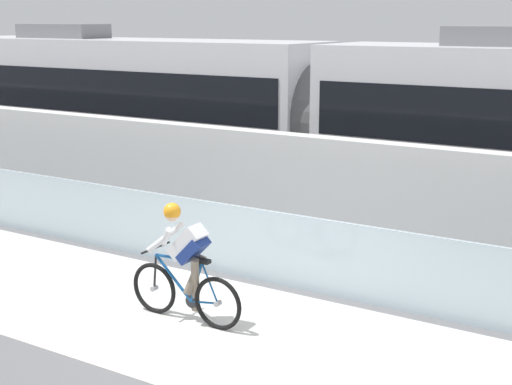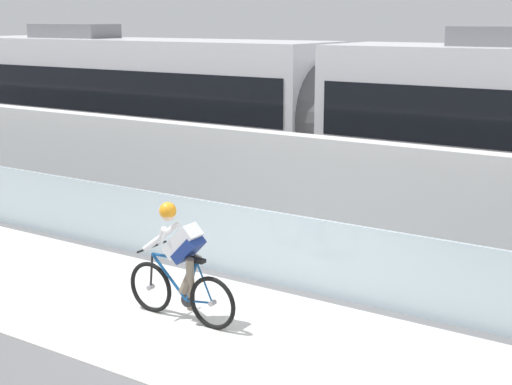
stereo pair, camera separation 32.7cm
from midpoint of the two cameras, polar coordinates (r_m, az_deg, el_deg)
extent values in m
plane|color=slate|center=(9.71, -2.87, -10.52)|extent=(200.00, 200.00, 0.00)
cube|color=silver|center=(9.70, -2.88, -10.49)|extent=(32.00, 3.20, 0.01)
cube|color=silver|center=(10.95, 2.79, -4.49)|extent=(32.00, 0.05, 1.14)
cube|color=silver|center=(12.37, 7.03, -0.38)|extent=(32.00, 0.36, 2.01)
cube|color=#595654|center=(14.82, 11.17, -2.21)|extent=(32.00, 0.08, 0.01)
cube|color=#595654|center=(16.12, 13.09, -1.03)|extent=(32.00, 0.08, 0.01)
cube|color=silver|center=(19.04, -9.21, 7.14)|extent=(11.00, 2.50, 3.10)
cube|color=black|center=(19.01, -9.25, 8.19)|extent=(10.56, 2.54, 1.04)
cube|color=orange|center=(19.24, -9.06, 3.08)|extent=(10.78, 2.53, 0.28)
cube|color=slate|center=(20.32, -13.64, 12.22)|extent=(2.40, 1.10, 0.36)
cube|color=#232326|center=(21.76, -15.97, 3.47)|extent=(1.40, 1.88, 0.20)
cylinder|color=black|center=(21.31, -17.41, 3.01)|extent=(0.60, 0.10, 0.60)
cylinder|color=black|center=(22.23, -14.57, 3.60)|extent=(0.60, 0.10, 0.60)
cube|color=#232326|center=(17.15, -0.25, 1.41)|extent=(1.40, 1.88, 0.20)
cylinder|color=black|center=(16.58, -1.61, 0.77)|extent=(0.60, 0.10, 0.60)
cylinder|color=black|center=(17.75, 1.02, 1.62)|extent=(0.60, 0.10, 0.60)
cube|color=#232326|center=(15.22, 13.92, -0.55)|extent=(1.40, 1.88, 0.20)
cylinder|color=black|center=(14.58, 12.97, -1.35)|extent=(0.60, 0.10, 0.60)
cylinder|color=black|center=(15.90, 14.77, -0.23)|extent=(0.60, 0.10, 0.60)
cylinder|color=#59595B|center=(15.79, 6.56, 5.95)|extent=(0.60, 2.30, 2.30)
torus|color=black|center=(10.12, -7.34, -7.38)|extent=(0.72, 0.06, 0.72)
cylinder|color=#99999E|center=(10.12, -7.34, -7.38)|extent=(0.07, 0.10, 0.07)
torus|color=black|center=(9.52, -2.45, -8.66)|extent=(0.72, 0.06, 0.72)
cylinder|color=#99999E|center=(9.52, -2.45, -8.66)|extent=(0.07, 0.10, 0.07)
cylinder|color=#144C8C|center=(9.84, -5.86, -6.61)|extent=(0.60, 0.04, 0.58)
cylinder|color=#144C8C|center=(9.62, -4.10, -6.97)|extent=(0.22, 0.04, 0.59)
cylinder|color=#144C8C|center=(9.69, -5.49, -5.11)|extent=(0.76, 0.04, 0.07)
cylinder|color=#144C8C|center=(9.64, -3.49, -8.56)|extent=(0.43, 0.03, 0.09)
cylinder|color=#144C8C|center=(9.49, -3.07, -7.05)|extent=(0.27, 0.02, 0.53)
cylinder|color=black|center=(10.02, -7.27, -6.10)|extent=(0.08, 0.03, 0.49)
cube|color=black|center=(9.46, -3.70, -5.32)|extent=(0.24, 0.10, 0.05)
cylinder|color=black|center=(9.90, -7.22, -4.25)|extent=(0.03, 0.58, 0.03)
cylinder|color=#262628|center=(9.78, -4.50, -8.46)|extent=(0.18, 0.02, 0.18)
cube|color=silver|center=(9.52, -4.78, -3.85)|extent=(0.50, 0.28, 0.51)
cube|color=navy|center=(9.50, -4.32, -4.47)|extent=(0.38, 0.30, 0.38)
sphere|color=beige|center=(9.57, -5.96, -1.64)|extent=(0.20, 0.20, 0.20)
sphere|color=orange|center=(9.56, -5.96, -1.44)|extent=(0.23, 0.23, 0.23)
cylinder|color=silver|center=(9.74, -6.45, -3.44)|extent=(0.44, 0.41, 0.41)
cylinder|color=silver|center=(9.74, -6.45, -3.44)|extent=(0.44, 0.41, 0.41)
cylinder|color=#726656|center=(9.65, -4.19, -7.20)|extent=(0.29, 0.33, 0.80)
cylinder|color=#726656|center=(9.60, -4.21, -6.42)|extent=(0.29, 0.33, 0.54)
camera|label=1|loc=(0.16, -89.19, 0.19)|focal=51.01mm
camera|label=2|loc=(0.16, 90.81, -0.19)|focal=51.01mm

